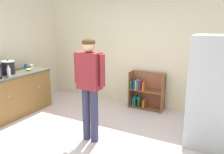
{
  "coord_description": "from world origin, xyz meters",
  "views": [
    {
      "loc": [
        1.87,
        -2.66,
        1.97
      ],
      "look_at": [
        0.07,
        0.7,
        1.04
      ],
      "focal_mm": 36.52,
      "sensor_mm": 36.0,
      "label": 1
    }
  ],
  "objects_px": {
    "crock_pot": "(8,67)",
    "blue_cup": "(26,66)",
    "bookshelf": "(145,93)",
    "refrigerator": "(213,92)",
    "clear_bottle": "(9,72)",
    "standing_person": "(90,81)",
    "banana_bunch": "(29,69)",
    "white_cup": "(31,66)"
  },
  "relations": [
    {
      "from": "banana_bunch",
      "to": "white_cup",
      "type": "xyz_separation_m",
      "value": [
        -0.14,
        0.2,
        0.02
      ]
    },
    {
      "from": "standing_person",
      "to": "white_cup",
      "type": "height_order",
      "value": "standing_person"
    },
    {
      "from": "clear_bottle",
      "to": "bookshelf",
      "type": "bearing_deg",
      "value": 41.2
    },
    {
      "from": "standing_person",
      "to": "blue_cup",
      "type": "distance_m",
      "value": 2.41
    },
    {
      "from": "refrigerator",
      "to": "crock_pot",
      "type": "distance_m",
      "value": 3.97
    },
    {
      "from": "refrigerator",
      "to": "blue_cup",
      "type": "height_order",
      "value": "refrigerator"
    },
    {
      "from": "standing_person",
      "to": "refrigerator",
      "type": "bearing_deg",
      "value": 24.31
    },
    {
      "from": "refrigerator",
      "to": "banana_bunch",
      "type": "height_order",
      "value": "refrigerator"
    },
    {
      "from": "banana_bunch",
      "to": "clear_bottle",
      "type": "bearing_deg",
      "value": -77.13
    },
    {
      "from": "banana_bunch",
      "to": "white_cup",
      "type": "relative_size",
      "value": 1.67
    },
    {
      "from": "white_cup",
      "to": "blue_cup",
      "type": "bearing_deg",
      "value": -155.33
    },
    {
      "from": "bookshelf",
      "to": "white_cup",
      "type": "bearing_deg",
      "value": -156.54
    },
    {
      "from": "bookshelf",
      "to": "refrigerator",
      "type": "bearing_deg",
      "value": -34.99
    },
    {
      "from": "refrigerator",
      "to": "standing_person",
      "type": "distance_m",
      "value": 1.96
    },
    {
      "from": "crock_pot",
      "to": "clear_bottle",
      "type": "bearing_deg",
      "value": -36.62
    },
    {
      "from": "blue_cup",
      "to": "banana_bunch",
      "type": "bearing_deg",
      "value": -27.71
    },
    {
      "from": "refrigerator",
      "to": "white_cup",
      "type": "bearing_deg",
      "value": -179.8
    },
    {
      "from": "refrigerator",
      "to": "banana_bunch",
      "type": "distance_m",
      "value": 3.82
    },
    {
      "from": "banana_bunch",
      "to": "bookshelf",
      "type": "bearing_deg",
      "value": 28.58
    },
    {
      "from": "blue_cup",
      "to": "standing_person",
      "type": "bearing_deg",
      "value": -17.71
    },
    {
      "from": "bookshelf",
      "to": "clear_bottle",
      "type": "relative_size",
      "value": 3.46
    },
    {
      "from": "refrigerator",
      "to": "blue_cup",
      "type": "distance_m",
      "value": 4.08
    },
    {
      "from": "standing_person",
      "to": "blue_cup",
      "type": "xyz_separation_m",
      "value": [
        -2.29,
        0.73,
        -0.09
      ]
    },
    {
      "from": "refrigerator",
      "to": "banana_bunch",
      "type": "relative_size",
      "value": 11.24
    },
    {
      "from": "crock_pot",
      "to": "bookshelf",
      "type": "bearing_deg",
      "value": 35.4
    },
    {
      "from": "bookshelf",
      "to": "crock_pot",
      "type": "distance_m",
      "value": 3.03
    },
    {
      "from": "refrigerator",
      "to": "bookshelf",
      "type": "bearing_deg",
      "value": 145.01
    },
    {
      "from": "refrigerator",
      "to": "clear_bottle",
      "type": "height_order",
      "value": "refrigerator"
    },
    {
      "from": "refrigerator",
      "to": "white_cup",
      "type": "relative_size",
      "value": 18.74
    },
    {
      "from": "refrigerator",
      "to": "white_cup",
      "type": "distance_m",
      "value": 3.95
    },
    {
      "from": "bookshelf",
      "to": "blue_cup",
      "type": "bearing_deg",
      "value": -156.48
    },
    {
      "from": "banana_bunch",
      "to": "white_cup",
      "type": "bearing_deg",
      "value": 124.97
    },
    {
      "from": "standing_person",
      "to": "crock_pot",
      "type": "xyz_separation_m",
      "value": [
        -2.13,
        0.14,
        -0.0
      ]
    },
    {
      "from": "bookshelf",
      "to": "crock_pot",
      "type": "xyz_separation_m",
      "value": [
        -2.41,
        -1.71,
        0.67
      ]
    },
    {
      "from": "bookshelf",
      "to": "blue_cup",
      "type": "height_order",
      "value": "blue_cup"
    },
    {
      "from": "bookshelf",
      "to": "clear_bottle",
      "type": "xyz_separation_m",
      "value": [
        -2.17,
        -1.9,
        0.63
      ]
    },
    {
      "from": "crock_pot",
      "to": "blue_cup",
      "type": "height_order",
      "value": "crock_pot"
    },
    {
      "from": "banana_bunch",
      "to": "clear_bottle",
      "type": "relative_size",
      "value": 0.64
    },
    {
      "from": "standing_person",
      "to": "white_cup",
      "type": "relative_size",
      "value": 18.16
    },
    {
      "from": "blue_cup",
      "to": "white_cup",
      "type": "xyz_separation_m",
      "value": [
        0.13,
        0.06,
        0.0
      ]
    },
    {
      "from": "bookshelf",
      "to": "standing_person",
      "type": "height_order",
      "value": "standing_person"
    },
    {
      "from": "standing_person",
      "to": "clear_bottle",
      "type": "distance_m",
      "value": 1.89
    }
  ]
}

